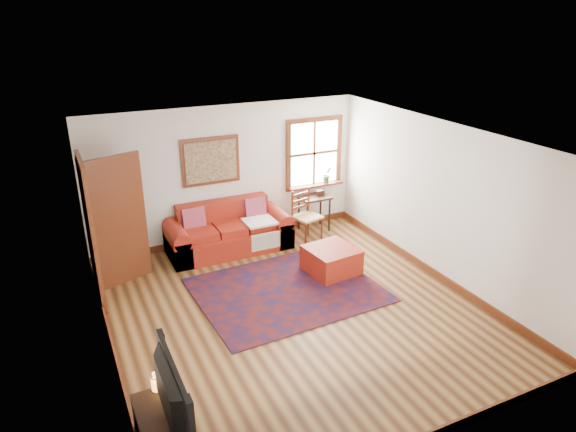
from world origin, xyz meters
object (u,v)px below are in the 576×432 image
red_leather_sofa (228,234)px  side_table (314,202)px  red_ottoman (331,260)px  ladder_back_chair (305,214)px

red_leather_sofa → side_table: size_ratio=3.10×
red_leather_sofa → red_ottoman: 1.98m
side_table → ladder_back_chair: ladder_back_chair is taller
side_table → red_leather_sofa: bearing=-177.1°
red_ottoman → side_table: side_table is taller
red_ottoman → red_leather_sofa: bearing=121.6°
red_ottoman → side_table: (0.57, 1.65, 0.36)m
side_table → red_ottoman: bearing=-108.9°
side_table → ladder_back_chair: 0.53m
red_leather_sofa → side_table: (1.78, 0.09, 0.29)m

